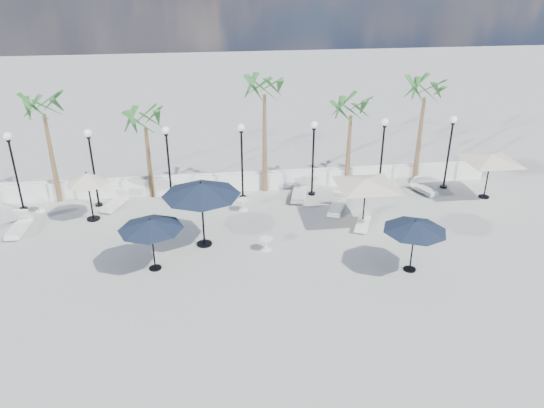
{
  "coord_description": "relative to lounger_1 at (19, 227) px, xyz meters",
  "views": [
    {
      "loc": [
        -1.56,
        -17.55,
        11.09
      ],
      "look_at": [
        0.96,
        2.48,
        1.5
      ],
      "focal_mm": 35.0,
      "sensor_mm": 36.0,
      "label": 1
    }
  ],
  "objects": [
    {
      "name": "lounger_5",
      "position": [
        14.3,
        0.33,
        -0.02
      ],
      "size": [
        1.25,
        1.89,
        0.68
      ],
      "rotation": [
        0.0,
        0.0,
        -0.41
      ],
      "color": "beige",
      "rests_on": "ground"
    },
    {
      "name": "lamppost_1",
      "position": [
        3.0,
        2.35,
        2.25
      ],
      "size": [
        0.36,
        0.36,
        3.84
      ],
      "color": "black",
      "rests_on": "ground"
    },
    {
      "name": "palm_2",
      "position": [
        11.2,
        3.15,
        4.87
      ],
      "size": [
        2.6,
        2.6,
        6.1
      ],
      "color": "brown",
      "rests_on": "ground"
    },
    {
      "name": "palm_0",
      "position": [
        1.0,
        3.15,
        4.29
      ],
      "size": [
        2.6,
        2.6,
        5.5
      ],
      "color": "brown",
      "rests_on": "ground"
    },
    {
      "name": "parasol_cream_sq_b",
      "position": [
        22.0,
        0.93,
        2.02
      ],
      "size": [
        4.89,
        4.89,
        2.45
      ],
      "color": "black",
      "rests_on": "ground"
    },
    {
      "name": "lamppost_2",
      "position": [
        6.5,
        2.35,
        2.25
      ],
      "size": [
        0.36,
        0.36,
        3.84
      ],
      "color": "black",
      "rests_on": "ground"
    },
    {
      "name": "lounger_3",
      "position": [
        12.8,
        2.07,
        0.02
      ],
      "size": [
        1.15,
        2.17,
        0.78
      ],
      "rotation": [
        0.0,
        0.0,
        -0.25
      ],
      "color": "beige",
      "rests_on": "ground"
    },
    {
      "name": "side_table_2",
      "position": [
        10.57,
        -2.88,
        0.08
      ],
      "size": [
        0.55,
        0.55,
        0.54
      ],
      "color": "beige",
      "rests_on": "ground"
    },
    {
      "name": "palm_1",
      "position": [
        5.5,
        3.15,
        3.51
      ],
      "size": [
        2.6,
        2.6,
        4.7
      ],
      "color": "brown",
      "rests_on": "ground"
    },
    {
      "name": "lamppost_4",
      "position": [
        13.5,
        2.35,
        2.25
      ],
      "size": [
        0.36,
        0.36,
        3.84
      ],
      "color": "black",
      "rests_on": "ground"
    },
    {
      "name": "parasol_cream_sq_a",
      "position": [
        15.14,
        -1.18,
        2.0
      ],
      "size": [
        4.93,
        4.93,
        2.42
      ],
      "color": "black",
      "rests_on": "ground"
    },
    {
      "name": "side_table_1",
      "position": [
        9.93,
        0.93,
        0.1
      ],
      "size": [
        0.59,
        0.59,
        0.58
      ],
      "color": "beige",
      "rests_on": "ground"
    },
    {
      "name": "parasol_cream_small",
      "position": [
        3.0,
        0.87,
        1.77
      ],
      "size": [
        1.92,
        1.92,
        2.35
      ],
      "color": "black",
      "rests_on": "ground"
    },
    {
      "name": "parasol_navy_right",
      "position": [
        15.89,
        -5.09,
        1.67
      ],
      "size": [
        2.43,
        2.43,
        2.17
      ],
      "color": "black",
      "rests_on": "ground"
    },
    {
      "name": "lamppost_6",
      "position": [
        20.5,
        2.35,
        2.25
      ],
      "size": [
        0.36,
        0.36,
        3.84
      ],
      "color": "black",
      "rests_on": "ground"
    },
    {
      "name": "lounger_1",
      "position": [
        0.0,
        0.0,
        0.0
      ],
      "size": [
        0.72,
        1.97,
        0.73
      ],
      "rotation": [
        0.0,
        0.0,
        -0.05
      ],
      "color": "beige",
      "rests_on": "ground"
    },
    {
      "name": "lounger_6",
      "position": [
        19.19,
        1.9,
        -0.03
      ],
      "size": [
        1.13,
        1.75,
        0.63
      ],
      "rotation": [
        0.0,
        0.0,
        0.4
      ],
      "color": "beige",
      "rests_on": "ground"
    },
    {
      "name": "side_table_0",
      "position": [
        0.34,
        2.05,
        0.08
      ],
      "size": [
        0.55,
        0.55,
        0.54
      ],
      "color": "beige",
      "rests_on": "ground"
    },
    {
      "name": "palm_3",
      "position": [
        15.5,
        3.15,
        3.71
      ],
      "size": [
        2.6,
        2.6,
        4.9
      ],
      "color": "brown",
      "rests_on": "ground"
    },
    {
      "name": "parasol_navy_left",
      "position": [
        6.12,
        -3.77,
        1.69
      ],
      "size": [
        2.48,
        2.48,
        2.19
      ],
      "color": "black",
      "rests_on": "ground"
    },
    {
      "name": "balustrade",
      "position": [
        10.0,
        3.35,
        0.22
      ],
      "size": [
        26.0,
        0.3,
        1.01
      ],
      "color": "white",
      "rests_on": "ground"
    },
    {
      "name": "lamppost_0",
      "position": [
        -0.5,
        2.35,
        2.25
      ],
      "size": [
        0.36,
        0.36,
        3.84
      ],
      "color": "black",
      "rests_on": "ground"
    },
    {
      "name": "palm_4",
      "position": [
        19.2,
        3.15,
        4.48
      ],
      "size": [
        2.6,
        2.6,
        5.7
      ],
      "color": "brown",
      "rests_on": "ground"
    },
    {
      "name": "lamppost_3",
      "position": [
        10.0,
        2.35,
        2.25
      ],
      "size": [
        0.36,
        0.36,
        3.84
      ],
      "color": "black",
      "rests_on": "ground"
    },
    {
      "name": "lamppost_5",
      "position": [
        17.0,
        2.35,
        2.25
      ],
      "size": [
        0.36,
        0.36,
        3.84
      ],
      "color": "black",
      "rests_on": "ground"
    },
    {
      "name": "lounger_4",
      "position": [
        15.09,
        -1.36,
        -0.03
      ],
      "size": [
        1.17,
        1.78,
        0.64
      ],
      "rotation": [
        0.0,
        0.0,
        -0.41
      ],
      "color": "beige",
      "rests_on": "ground"
    },
    {
      "name": "parasol_navy_mid",
      "position": [
        8.04,
        -2.12,
        2.29
      ],
      "size": [
        3.22,
        3.22,
        2.88
      ],
      "color": "black",
      "rests_on": "ground"
    },
    {
      "name": "ground",
      "position": [
        10.0,
        -4.15,
        -0.24
      ],
      "size": [
        100.0,
        100.0,
        0.0
      ],
      "primitive_type": "plane",
      "color": "#9FA09A",
      "rests_on": "ground"
    },
    {
      "name": "lounger_2",
      "position": [
        3.82,
        2.07,
        -0.02
      ],
      "size": [
        1.18,
        1.86,
        0.66
      ],
      "rotation": [
        0.0,
        0.0,
        -0.38
      ],
      "color": "beige",
      "rests_on": "ground"
    }
  ]
}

